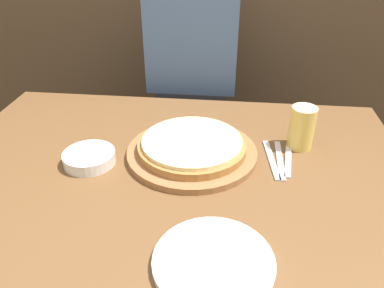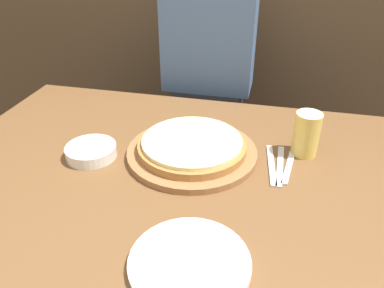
% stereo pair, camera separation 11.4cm
% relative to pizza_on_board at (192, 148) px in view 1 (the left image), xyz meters
% --- Properties ---
extents(dining_table, '(1.41, 1.04, 0.75)m').
position_rel_pizza_on_board_xyz_m(dining_table, '(-0.05, -0.11, -0.40)').
color(dining_table, brown).
rests_on(dining_table, ground_plane).
extents(pizza_on_board, '(0.40, 0.40, 0.06)m').
position_rel_pizza_on_board_xyz_m(pizza_on_board, '(0.00, 0.00, 0.00)').
color(pizza_on_board, '#99663D').
rests_on(pizza_on_board, dining_table).
extents(beer_glass, '(0.08, 0.08, 0.14)m').
position_rel_pizza_on_board_xyz_m(beer_glass, '(0.34, 0.09, 0.05)').
color(beer_glass, '#E5C65B').
rests_on(beer_glass, dining_table).
extents(dinner_plate, '(0.26, 0.26, 0.02)m').
position_rel_pizza_on_board_xyz_m(dinner_plate, '(0.09, -0.42, -0.02)').
color(dinner_plate, silver).
rests_on(dinner_plate, dining_table).
extents(side_bowl, '(0.15, 0.15, 0.04)m').
position_rel_pizza_on_board_xyz_m(side_bowl, '(-0.30, -0.08, -0.01)').
color(side_bowl, silver).
rests_on(side_bowl, dining_table).
extents(fork, '(0.04, 0.21, 0.00)m').
position_rel_pizza_on_board_xyz_m(fork, '(0.24, -0.00, -0.02)').
color(fork, silver).
rests_on(fork, dining_table).
extents(dinner_knife, '(0.02, 0.21, 0.00)m').
position_rel_pizza_on_board_xyz_m(dinner_knife, '(0.27, -0.00, -0.02)').
color(dinner_knife, silver).
rests_on(dinner_knife, dining_table).
extents(spoon, '(0.04, 0.18, 0.00)m').
position_rel_pizza_on_board_xyz_m(spoon, '(0.29, -0.00, -0.02)').
color(spoon, silver).
rests_on(spoon, dining_table).
extents(diner_person, '(0.38, 0.20, 1.34)m').
position_rel_pizza_on_board_xyz_m(diner_person, '(-0.06, 0.60, -0.11)').
color(diner_person, '#33333D').
rests_on(diner_person, ground_plane).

